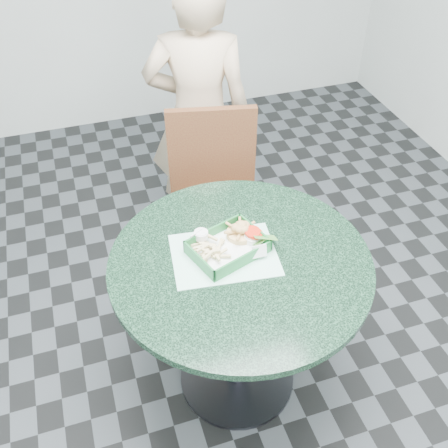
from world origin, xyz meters
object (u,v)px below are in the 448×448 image
object	(u,v)px
cafe_table	(239,294)
crab_sandwich	(246,237)
sauce_ramekin	(207,233)
diner_person	(199,117)
food_basket	(228,253)
dining_chair	(219,190)

from	to	relation	value
cafe_table	crab_sandwich	world-z (taller)	crab_sandwich
sauce_ramekin	crab_sandwich	bearing A→B (deg)	-25.89
diner_person	food_basket	xyz separation A→B (m)	(-0.18, -1.00, 0.01)
food_basket	sauce_ramekin	distance (m)	0.11
dining_chair	sauce_ramekin	world-z (taller)	dining_chair
cafe_table	food_basket	world-z (taller)	food_basket
crab_sandwich	sauce_ramekin	xyz separation A→B (m)	(-0.14, 0.07, -0.00)
dining_chair	sauce_ramekin	size ratio (longest dim) A/B	17.49
diner_person	cafe_table	bearing A→B (deg)	99.90
food_basket	diner_person	bearing A→B (deg)	80.06
cafe_table	crab_sandwich	xyz separation A→B (m)	(0.05, 0.08, 0.22)
diner_person	crab_sandwich	world-z (taller)	diner_person
cafe_table	diner_person	world-z (taller)	diner_person
diner_person	food_basket	bearing A→B (deg)	97.75
crab_sandwich	diner_person	bearing A→B (deg)	84.50
cafe_table	diner_person	bearing A→B (deg)	82.21
dining_chair	crab_sandwich	distance (m)	0.69
dining_chair	sauce_ramekin	xyz separation A→B (m)	(-0.22, -0.57, 0.27)
dining_chair	diner_person	world-z (taller)	diner_person
cafe_table	sauce_ramekin	xyz separation A→B (m)	(-0.08, 0.15, 0.22)
diner_person	sauce_ramekin	world-z (taller)	diner_person
dining_chair	sauce_ramekin	bearing A→B (deg)	-99.18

